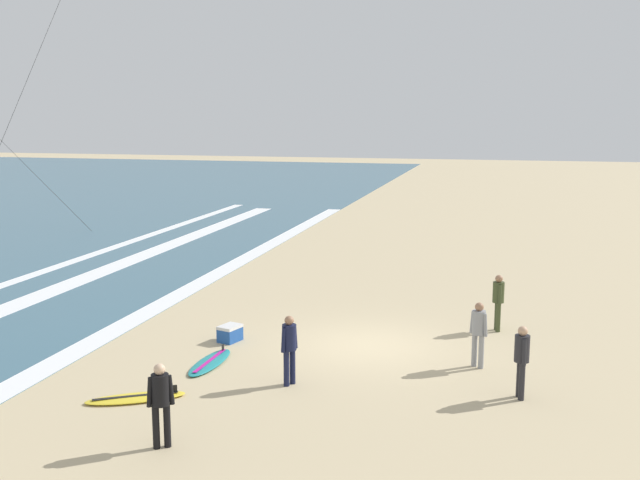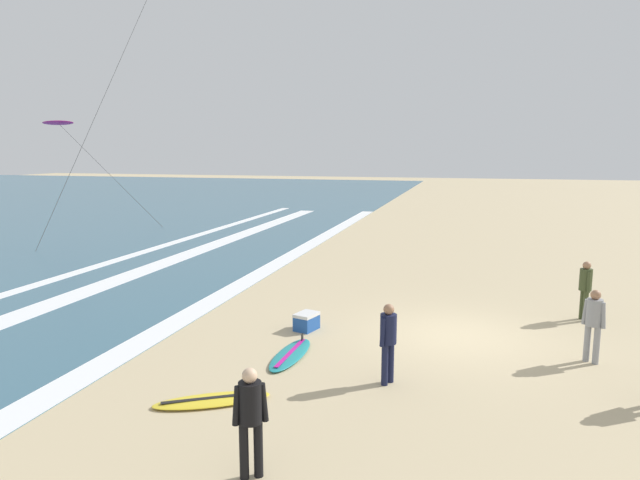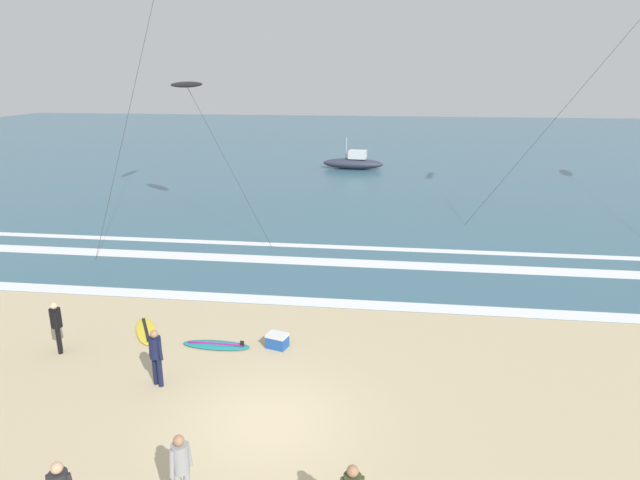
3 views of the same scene
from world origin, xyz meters
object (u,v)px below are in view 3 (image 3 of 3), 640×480
object	(u,v)px
surfboard_near_water	(146,331)
offshore_boat	(353,162)
surfer_left_far	(56,323)
cooler_box	(277,341)
surfer_background_far	(156,353)
kite_black_high_left	(186,85)
surfer_right_near	(181,465)
surfboard_foreground_flat	(216,345)

from	to	relation	value
surfboard_near_water	offshore_boat	bearing A→B (deg)	82.11
surfer_left_far	cooler_box	world-z (taller)	surfer_left_far
surfer_background_far	cooler_box	bearing A→B (deg)	42.17
offshore_boat	kite_black_high_left	bearing A→B (deg)	-115.00
surfer_left_far	offshore_boat	distance (m)	34.25
surfer_background_far	offshore_boat	xyz separation A→B (m)	(2.77, 35.00, -0.40)
surfboard_near_water	cooler_box	xyz separation A→B (m)	(4.40, -0.46, 0.18)
surfer_left_far	surfer_background_far	size ratio (longest dim) A/B	1.00
surfer_left_far	surfer_right_near	bearing A→B (deg)	-42.58
cooler_box	surfer_right_near	bearing A→B (deg)	-94.30
surfer_left_far	surfer_right_near	xyz separation A→B (m)	(5.88, -5.40, 0.00)
surfer_right_near	kite_black_high_left	xyz separation A→B (m)	(-7.53, 21.75, 6.36)
surfboard_near_water	surfboard_foreground_flat	size ratio (longest dim) A/B	1.00
surfer_right_near	offshore_boat	size ratio (longest dim) A/B	0.30
surfer_left_far	surfboard_foreground_flat	bearing A→B (deg)	11.61
surfer_background_far	surfer_right_near	distance (m)	4.62
surfboard_near_water	kite_black_high_left	world-z (taller)	kite_black_high_left
surfer_background_far	surfboard_near_water	distance (m)	3.49
surfboard_near_water	kite_black_high_left	xyz separation A→B (m)	(-3.62, 14.78, 7.28)
surfer_left_far	kite_black_high_left	distance (m)	17.62
surfboard_foreground_flat	kite_black_high_left	distance (m)	18.13
surfer_left_far	cooler_box	xyz separation A→B (m)	(6.36, 1.11, -0.74)
kite_black_high_left	offshore_boat	world-z (taller)	kite_black_high_left
surfboard_near_water	offshore_boat	xyz separation A→B (m)	(4.44, 32.07, 0.51)
surfer_right_near	kite_black_high_left	bearing A→B (deg)	109.09
surfer_left_far	surfboard_near_water	distance (m)	2.68
surfboard_foreground_flat	cooler_box	size ratio (longest dim) A/B	2.96
kite_black_high_left	surfer_background_far	bearing A→B (deg)	-73.35
surfboard_foreground_flat	kite_black_high_left	size ratio (longest dim) A/B	0.28
surfer_background_far	surfboard_near_water	bearing A→B (deg)	119.73
surfer_background_far	kite_black_high_left	distance (m)	19.54
cooler_box	kite_black_high_left	bearing A→B (deg)	117.75
surfboard_near_water	surfboard_foreground_flat	xyz separation A→B (m)	(2.54, -0.65, 0.00)
kite_black_high_left	surfer_left_far	bearing A→B (deg)	-84.23
offshore_boat	surfer_background_far	bearing A→B (deg)	-94.53
surfer_background_far	surfer_right_near	world-z (taller)	same
surfboard_near_water	offshore_boat	distance (m)	32.38
surfer_left_far	surfboard_foreground_flat	xyz separation A→B (m)	(4.51, 0.93, -0.91)
offshore_boat	surfboard_foreground_flat	bearing A→B (deg)	-93.33
surfer_background_far	cooler_box	size ratio (longest dim) A/B	2.24
offshore_boat	cooler_box	xyz separation A→B (m)	(-0.05, -32.53, -0.33)
surfer_background_far	offshore_boat	size ratio (longest dim) A/B	0.30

